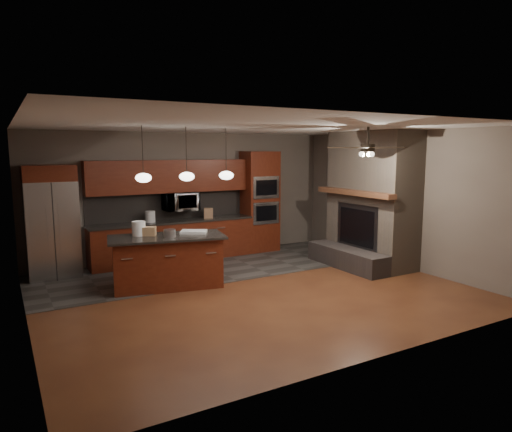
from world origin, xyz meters
TOP-DOWN VIEW (x-y plane):
  - ground at (0.00, 0.00)m, footprint 7.00×7.00m
  - ceiling at (0.00, 0.00)m, footprint 7.00×6.00m
  - back_wall at (0.00, 3.00)m, footprint 7.00×0.02m
  - right_wall at (3.50, 0.00)m, footprint 0.02×6.00m
  - left_wall at (-3.50, 0.00)m, footprint 0.02×6.00m
  - slate_tile_patch at (0.00, 1.80)m, footprint 7.00×2.40m
  - fireplace_column at (3.04, 0.40)m, footprint 1.30×2.10m
  - back_cabinetry at (-0.48, 2.74)m, footprint 3.59×0.64m
  - oven_tower at (1.70, 2.69)m, footprint 0.80×0.63m
  - microwave at (-0.27, 2.75)m, footprint 0.73×0.41m
  - refrigerator at (-2.89, 2.62)m, footprint 0.92×0.75m
  - kitchen_island at (-1.21, 0.91)m, footprint 2.13×1.28m
  - white_bucket at (-1.63, 1.19)m, footprint 0.31×0.31m
  - paint_can at (-1.21, 0.77)m, footprint 0.28×0.28m
  - paint_tray at (-0.69, 0.95)m, footprint 0.56×0.51m
  - cardboard_box at (-1.47, 1.11)m, footprint 0.30×0.27m
  - counter_bucket at (-0.97, 2.70)m, footprint 0.25×0.25m
  - counter_box at (0.35, 2.65)m, footprint 0.25×0.22m
  - pendant_left at (-1.65, 0.70)m, footprint 0.26×0.26m
  - pendant_center at (-0.90, 0.70)m, footprint 0.26×0.26m
  - pendant_right at (-0.15, 0.70)m, footprint 0.26×0.26m
  - ceiling_fan at (1.80, -0.80)m, footprint 1.27×1.33m

SIDE VIEW (x-z plane):
  - ground at x=0.00m, z-range 0.00..0.00m
  - slate_tile_patch at x=0.00m, z-range 0.00..0.01m
  - kitchen_island at x=-1.21m, z-range 0.01..0.93m
  - back_cabinetry at x=-0.48m, z-range -0.21..1.99m
  - paint_tray at x=-0.69m, z-range 0.92..0.97m
  - paint_can at x=-1.21m, z-range 0.92..1.06m
  - cardboard_box at x=-1.47m, z-range 0.92..1.07m
  - counter_box at x=0.35m, z-range 0.90..1.12m
  - counter_bucket at x=-0.97m, z-range 0.90..1.14m
  - white_bucket at x=-1.63m, z-range 0.92..1.17m
  - refrigerator at x=-2.89m, z-range 0.00..2.14m
  - oven_tower at x=1.70m, z-range 0.00..2.38m
  - fireplace_column at x=3.04m, z-range -0.10..2.70m
  - microwave at x=-0.27m, z-range 1.05..1.55m
  - back_wall at x=0.00m, z-range 0.00..2.80m
  - right_wall at x=3.50m, z-range 0.00..2.80m
  - left_wall at x=-3.50m, z-range 0.00..2.80m
  - pendant_left at x=-1.65m, z-range 1.51..2.42m
  - pendant_center at x=-0.90m, z-range 1.51..2.42m
  - pendant_right at x=-0.15m, z-range 1.51..2.42m
  - ceiling_fan at x=1.80m, z-range 2.25..2.66m
  - ceiling at x=0.00m, z-range 2.79..2.81m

